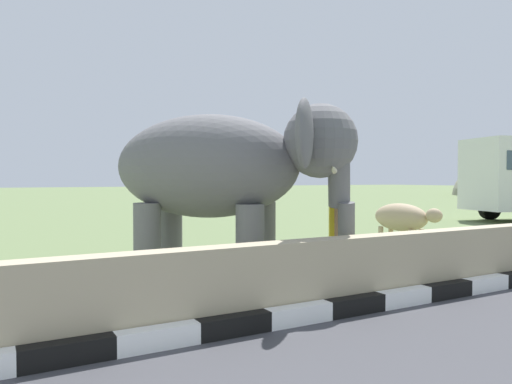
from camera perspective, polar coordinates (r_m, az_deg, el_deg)
The scene contains 5 objects.
striped_curb at distance 5.22m, azimuth -26.50°, elevation -17.51°, with size 16.20×0.20×0.24m.
barrier_parapet at distance 5.97m, azimuth -3.06°, elevation -11.13°, with size 28.00×0.36×1.00m, color tan.
elephant at distance 7.89m, azimuth -3.37°, elevation 2.66°, with size 3.88×3.79×2.98m.
person_handler at distance 8.20m, azimuth 9.47°, elevation -4.66°, with size 0.44×0.57×1.66m.
cow_near at distance 11.96m, azimuth 16.88°, elevation -3.01°, with size 0.71×1.91×1.23m.
Camera 1 is at (-0.55, -0.77, 1.81)m, focal length 33.87 mm.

